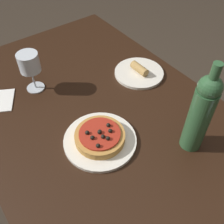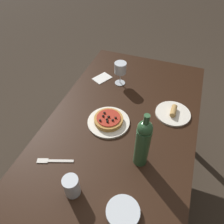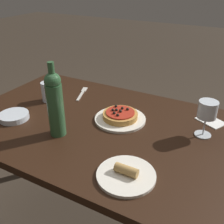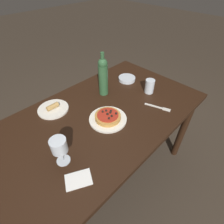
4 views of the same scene
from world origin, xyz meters
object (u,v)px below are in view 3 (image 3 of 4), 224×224
Objects in this scene: side_plate at (126,174)px; wine_bottle at (55,103)px; dinner_plate at (120,119)px; wine_glass at (207,111)px; dining_table at (115,144)px; fork at (82,93)px; pizza at (120,115)px; side_bowl at (14,116)px; water_cup at (48,92)px.

wine_bottle is at bearing 164.60° from side_plate.
wine_bottle is 0.42m from side_plate.
wine_glass is (0.37, 0.05, 0.11)m from dinner_plate.
dining_table is 8.36× the size of fork.
dinner_plate reaches higher than dining_table.
side_plate is (0.18, -0.27, 0.10)m from dining_table.
side_plate is (0.19, -0.34, -0.02)m from pizza.
side_bowl is 0.79× the size of fork.
wine_bottle is (-0.20, -0.16, 0.24)m from dining_table.
fork is (-0.33, 0.17, -0.00)m from dinner_plate.
side_plate is (0.38, -0.10, -0.14)m from wine_bottle.
dinner_plate is at bearing -136.29° from fork.
water_cup is (-0.44, 0.01, 0.05)m from dinner_plate.
pizza is 1.17× the size of side_bowl.
water_cup is (-0.45, 0.08, 0.14)m from dining_table.
wine_bottle is 1.82× the size of fork.
side_bowl is at bearing -153.01° from dinner_plate.
wine_glass is 0.63m from wine_bottle.
dinner_plate is at bearing -171.66° from wine_glass.
dinner_plate is 0.44m from water_cup.
wine_glass reaches higher than side_plate.
side_bowl is at bearing -160.93° from wine_glass.
wine_glass reaches higher than pizza.
wine_bottle is 3.05× the size of water_cup.
fork is (-0.15, 0.40, -0.15)m from wine_bottle.
pizza is (-0.01, 0.07, 0.12)m from dining_table.
pizza reaches higher than side_bowl.
dinner_plate is 0.39m from wine_glass.
pizza is at bearing 119.93° from side_plate.
water_cup reaches higher than side_plate.
fork is at bearing 152.88° from dinner_plate.
wine_glass is at bearing 65.40° from side_plate.
side_bowl is (-0.01, -0.24, -0.04)m from water_cup.
dinner_plate is 1.50× the size of wine_glass.
dining_table is 0.35m from wine_bottle.
dinner_plate is 1.17× the size of side_plate.
side_plate is (-0.18, -0.39, -0.11)m from wine_glass.
dining_table is 10.52× the size of side_bowl.
water_cup is at bearing 128.14° from fork.
wine_glass reaches higher than side_bowl.
dining_table is 4.59× the size of wine_bottle.
pizza is 0.93× the size of fork.
wine_glass is at bearing 19.22° from dining_table.
side_bowl is (-0.45, -0.23, 0.01)m from dinner_plate.
wine_bottle reaches higher than dinner_plate.
pizza is 0.32m from wine_bottle.
dinner_plate is at bearing 99.91° from dining_table.
water_cup is at bearing 170.43° from dining_table.
dining_table is 0.43m from fork.
dining_table is at bearing -80.09° from dinner_plate.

